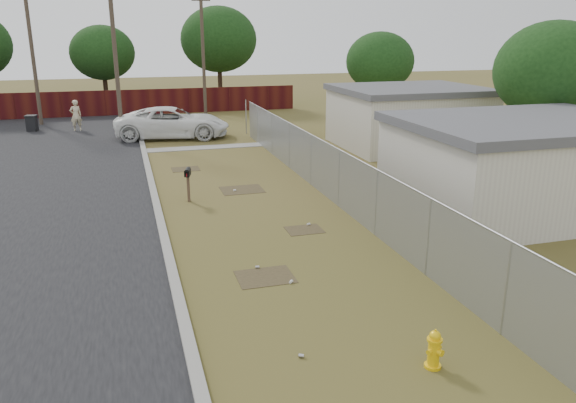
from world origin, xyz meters
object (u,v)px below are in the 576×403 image
object	(u,v)px
fire_hydrant	(434,350)
trash_bin	(32,123)
pedestrian	(76,115)
mailbox	(188,175)
pickup_truck	(173,123)

from	to	relation	value
fire_hydrant	trash_bin	xyz separation A→B (m)	(-10.39, 29.15, 0.14)
pedestrian	mailbox	bearing A→B (deg)	88.83
fire_hydrant	pickup_truck	world-z (taller)	pickup_truck
fire_hydrant	mailbox	size ratio (longest dim) A/B	0.63
pickup_truck	trash_bin	size ratio (longest dim) A/B	6.48
fire_hydrant	trash_bin	world-z (taller)	trash_bin
trash_bin	pickup_truck	bearing A→B (deg)	-30.19
mailbox	pickup_truck	distance (m)	12.81
fire_hydrant	mailbox	world-z (taller)	mailbox
fire_hydrant	trash_bin	bearing A→B (deg)	109.62
mailbox	pedestrian	distance (m)	17.52
pedestrian	trash_bin	xyz separation A→B (m)	(-2.60, 0.60, -0.44)
trash_bin	pedestrian	bearing A→B (deg)	-13.02
fire_hydrant	mailbox	xyz separation A→B (m)	(-3.01, 11.69, 0.61)
mailbox	pedestrian	xyz separation A→B (m)	(-4.77, 16.86, -0.03)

